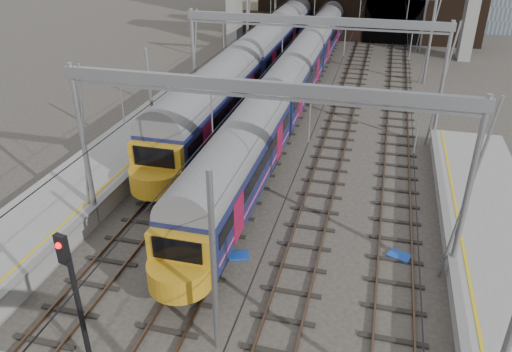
# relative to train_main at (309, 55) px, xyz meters

# --- Properties ---
(tracks) EXTENTS (14.40, 80.00, 0.22)m
(tracks) POSITION_rel_train_main_xyz_m (2.00, -19.01, -2.36)
(tracks) COLOR #4C3828
(tracks) RESTS_ON ground
(overhead_line) EXTENTS (16.80, 80.00, 8.00)m
(overhead_line) POSITION_rel_train_main_xyz_m (2.00, -12.52, 4.19)
(overhead_line) COLOR gray
(overhead_line) RESTS_ON ground
(retaining_wall) EXTENTS (28.00, 2.75, 9.00)m
(retaining_wall) POSITION_rel_train_main_xyz_m (3.40, 17.92, 1.95)
(retaining_wall) COLOR black
(retaining_wall) RESTS_ON ground
(train_main) EXTENTS (2.62, 60.71, 4.57)m
(train_main) POSITION_rel_train_main_xyz_m (0.00, 0.00, 0.00)
(train_main) COLOR black
(train_main) RESTS_ON ground
(train_second) EXTENTS (2.92, 67.56, 4.99)m
(train_second) POSITION_rel_train_main_xyz_m (-4.00, 10.13, 0.18)
(train_second) COLOR black
(train_second) RESTS_ON ground
(signal_near_left) EXTENTS (0.42, 0.49, 5.42)m
(signal_near_left) POSITION_rel_train_main_xyz_m (-1.84, -33.94, 0.99)
(signal_near_left) COLOR black
(signal_near_left) RESTS_ON ground
(equip_cover_b) EXTENTS (1.03, 0.86, 0.10)m
(equip_cover_b) POSITION_rel_train_main_xyz_m (1.27, -26.82, -2.33)
(equip_cover_b) COLOR #1641AB
(equip_cover_b) RESTS_ON ground
(equip_cover_c) EXTENTS (1.15, 0.99, 0.11)m
(equip_cover_c) POSITION_rel_train_main_xyz_m (8.19, -25.07, -2.32)
(equip_cover_c) COLOR #1641AB
(equip_cover_c) RESTS_ON ground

